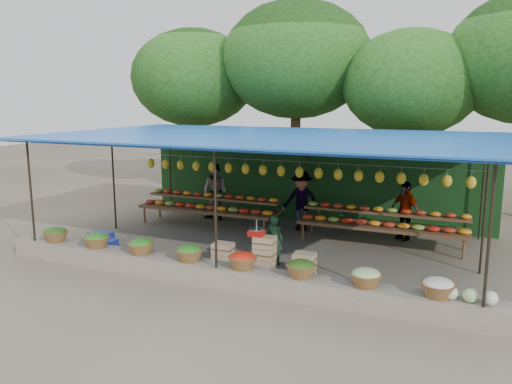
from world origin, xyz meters
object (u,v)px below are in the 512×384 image
at_px(weighing_scale, 256,232).
at_px(blue_crate_back, 101,239).
at_px(blue_crate_front, 108,245).
at_px(crate_counter, 263,257).
at_px(vendor_seated, 274,240).

relative_size(weighing_scale, blue_crate_back, 0.65).
height_order(blue_crate_front, blue_crate_back, blue_crate_back).
bearing_deg(crate_counter, blue_crate_front, -178.25).
xyz_separation_m(vendor_seated, blue_crate_back, (-4.59, -0.37, -0.39)).
bearing_deg(blue_crate_front, crate_counter, -2.16).
bearing_deg(weighing_scale, blue_crate_back, 177.77).
relative_size(vendor_seated, blue_crate_front, 2.51).
relative_size(vendor_seated, blue_crate_back, 2.03).
distance_m(crate_counter, vendor_seated, 0.59).
height_order(crate_counter, blue_crate_front, crate_counter).
distance_m(weighing_scale, blue_crate_back, 4.45).
xyz_separation_m(weighing_scale, blue_crate_back, (-4.39, 0.17, -0.69)).
xyz_separation_m(crate_counter, weighing_scale, (-0.16, 0.00, 0.54)).
relative_size(crate_counter, blue_crate_back, 4.31).
height_order(weighing_scale, blue_crate_front, weighing_scale).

